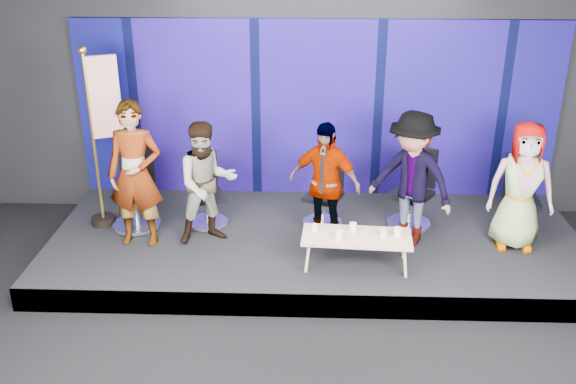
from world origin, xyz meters
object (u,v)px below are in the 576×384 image
flag_stand (103,134)px  mug_b (339,235)px  chair_a (136,200)px  panelist_c (324,184)px  panelist_a (135,175)px  mug_c (353,227)px  chair_e (519,207)px  coffee_table (357,238)px  chair_c (324,202)px  mug_e (398,232)px  panelist_d (411,179)px  mug_a (315,228)px  panelist_b (207,183)px  chair_d (412,201)px  panelist_e (521,186)px  chair_b (206,201)px  mug_d (383,233)px

flag_stand → mug_b: bearing=-44.2°
chair_a → panelist_c: bearing=-6.7°
panelist_a → mug_c: 2.78m
chair_e → coffee_table: 2.46m
chair_c → chair_e: chair_e is taller
chair_a → mug_e: 3.54m
mug_c → mug_e: same height
mug_c → mug_e: (0.52, -0.10, -0.00)m
panelist_c → coffee_table: 0.86m
chair_e → coffee_table: chair_e is taller
panelist_a → panelist_d: bearing=4.0°
coffee_table → mug_a: size_ratio=15.45×
panelist_b → mug_e: panelist_b is taller
chair_a → mug_e: bearing=-14.6°
coffee_table → chair_d: bearing=54.3°
panelist_e → mug_e: size_ratio=15.31×
mug_c → mug_a: bearing=-179.7°
chair_d → mug_c: bearing=-94.8°
panelist_b → panelist_e: size_ratio=0.97×
chair_d → mug_c: chair_d is taller
panelist_e → coffee_table: panelist_e is taller
chair_a → panelist_a: size_ratio=0.62×
panelist_a → mug_e: (3.23, -0.50, -0.49)m
panelist_e → coffee_table: size_ratio=1.24×
chair_b → mug_e: bearing=-44.5°
panelist_b → panelist_d: size_ratio=0.92×
mug_e → flag_stand: size_ratio=0.04×
panelist_b → mug_e: 2.45m
chair_e → panelist_e: bearing=-103.5°
panelist_a → coffee_table: 2.85m
mug_e → flag_stand: bearing=164.5°
chair_c → mug_d: chair_c is taller
chair_a → mug_c: (2.88, -0.87, 0.07)m
chair_a → mug_d: 3.38m
mug_a → panelist_e: bearing=10.4°
panelist_c → mug_c: panelist_c is taller
chair_b → panelist_d: panelist_d is taller
coffee_table → mug_d: 0.32m
panelist_a → chair_e: panelist_a is taller
chair_a → chair_b: bearing=7.7°
chair_a → panelist_c: (2.53, -0.36, 0.43)m
chair_a → flag_stand: bearing=170.4°
panelist_c → panelist_e: panelist_e is taller
panelist_c → coffee_table: (0.39, -0.62, -0.44)m
coffee_table → flag_stand: size_ratio=0.55×
panelist_e → coffee_table: 2.18m
mug_d → mug_e: size_ratio=0.90×
mug_d → chair_b: bearing=154.1°
panelist_c → mug_e: panelist_c is taller
panelist_d → mug_e: bearing=-73.9°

